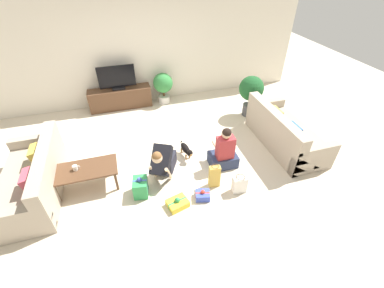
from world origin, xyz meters
TOP-DOWN VIEW (x-y plane):
  - ground_plane at (0.00, 0.00)m, footprint 16.00×16.00m
  - wall_back at (0.00, 2.63)m, footprint 8.40×0.06m
  - sofa_left at (-2.40, -0.27)m, footprint 0.88×1.95m
  - sofa_right at (2.40, -0.29)m, footprint 0.88×1.95m
  - coffee_table at (-1.56, -0.40)m, footprint 1.07×0.54m
  - tv_console at (-0.77, 2.36)m, footprint 1.57×0.39m
  - tv at (-0.77, 2.36)m, footprint 0.90×0.20m
  - potted_plant_back_right at (0.36, 2.31)m, footprint 0.52×0.52m
  - potted_plant_corner_right at (2.26, 1.04)m, footprint 0.59×0.59m
  - person_kneeling at (-0.22, -0.49)m, footprint 0.63×0.85m
  - person_sitting at (0.93, -0.55)m, footprint 0.53×0.49m
  - dog at (0.31, -0.10)m, footprint 0.18×0.53m
  - gift_box_a at (-0.70, -0.82)m, footprint 0.28×0.34m
  - gift_box_b at (0.28, -1.23)m, footprint 0.28×0.26m
  - gift_box_c at (-0.17, -1.26)m, footprint 0.38×0.34m
  - gift_bag_a at (0.94, -1.26)m, footprint 0.25×0.17m
  - gift_bag_b at (0.57, -1.00)m, footprint 0.20×0.14m
  - mug at (-1.69, -0.38)m, footprint 0.12×0.08m

SIDE VIEW (x-z plane):
  - ground_plane at x=0.00m, z-range 0.00..0.00m
  - gift_box_c at x=-0.17m, z-range -0.03..0.15m
  - gift_box_b at x=0.28m, z-range -0.03..0.16m
  - gift_box_a at x=-0.70m, z-range -0.03..0.35m
  - gift_bag_a at x=0.94m, z-range -0.01..0.33m
  - dog at x=0.31m, z-range 0.04..0.32m
  - gift_bag_b at x=0.57m, z-range -0.01..0.45m
  - tv_console at x=-0.77m, z-range 0.00..0.53m
  - sofa_left at x=-2.40m, z-range -0.12..0.70m
  - sofa_right at x=2.40m, z-range -0.12..0.70m
  - person_sitting at x=0.93m, z-range -0.13..0.75m
  - person_kneeling at x=-0.22m, z-range -0.06..0.73m
  - coffee_table at x=-1.56m, z-range 0.17..0.59m
  - mug at x=-1.69m, z-range 0.43..0.52m
  - potted_plant_back_right at x=0.36m, z-range 0.10..0.92m
  - potted_plant_corner_right at x=2.26m, z-range 0.15..1.17m
  - tv at x=-0.77m, z-range 0.50..1.09m
  - wall_back at x=0.00m, z-range 0.00..2.60m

